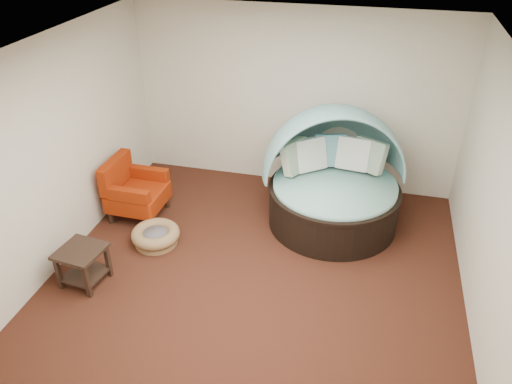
% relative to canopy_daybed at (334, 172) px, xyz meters
% --- Properties ---
extents(floor, '(5.00, 5.00, 0.00)m').
position_rel_canopy_daybed_xyz_m(floor, '(-0.76, -1.51, -0.78)').
color(floor, '#421E13').
rests_on(floor, ground).
extents(wall_back, '(5.00, 0.00, 5.00)m').
position_rel_canopy_daybed_xyz_m(wall_back, '(-0.76, 0.99, 0.62)').
color(wall_back, beige).
rests_on(wall_back, floor).
extents(wall_front, '(5.00, 0.00, 5.00)m').
position_rel_canopy_daybed_xyz_m(wall_front, '(-0.76, -4.01, 0.62)').
color(wall_front, beige).
rests_on(wall_front, floor).
extents(wall_left, '(0.00, 5.00, 5.00)m').
position_rel_canopy_daybed_xyz_m(wall_left, '(-3.26, -1.51, 0.62)').
color(wall_left, beige).
rests_on(wall_left, floor).
extents(wall_right, '(0.00, 5.00, 5.00)m').
position_rel_canopy_daybed_xyz_m(wall_right, '(1.74, -1.51, 0.62)').
color(wall_right, beige).
rests_on(wall_right, floor).
extents(ceiling, '(5.00, 5.00, 0.00)m').
position_rel_canopy_daybed_xyz_m(ceiling, '(-0.76, -1.51, 2.02)').
color(ceiling, white).
rests_on(ceiling, wall_back).
extents(canopy_daybed, '(2.32, 2.27, 1.69)m').
position_rel_canopy_daybed_xyz_m(canopy_daybed, '(0.00, 0.00, 0.00)').
color(canopy_daybed, black).
rests_on(canopy_daybed, floor).
extents(pet_basket, '(0.77, 0.77, 0.23)m').
position_rel_canopy_daybed_xyz_m(pet_basket, '(-2.24, -1.17, -0.66)').
color(pet_basket, brown).
rests_on(pet_basket, floor).
extents(red_armchair, '(0.77, 0.78, 0.89)m').
position_rel_canopy_daybed_xyz_m(red_armchair, '(-2.82, -0.58, -0.37)').
color(red_armchair, black).
rests_on(red_armchair, floor).
extents(side_table, '(0.57, 0.57, 0.49)m').
position_rel_canopy_daybed_xyz_m(side_table, '(-2.76, -2.11, -0.46)').
color(side_table, black).
rests_on(side_table, floor).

